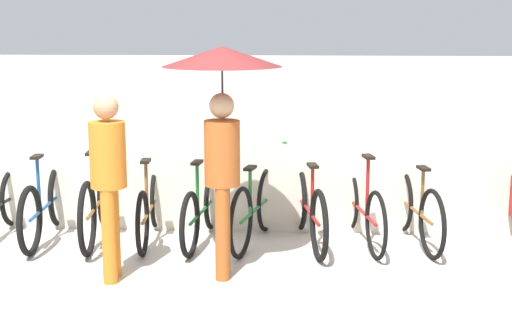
% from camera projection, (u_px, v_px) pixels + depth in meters
% --- Properties ---
extents(ground_plane, '(30.00, 30.00, 0.00)m').
position_uv_depth(ground_plane, '(177.00, 302.00, 5.95)').
color(ground_plane, '#B7B2A8').
extents(back_wall, '(13.70, 0.12, 1.94)m').
position_uv_depth(back_wall, '(206.00, 144.00, 7.84)').
color(back_wall, beige).
rests_on(back_wall, ground).
extents(parked_bicycle_1, '(0.44, 1.77, 1.11)m').
position_uv_depth(parked_bicycle_1, '(45.00, 205.00, 7.61)').
color(parked_bicycle_1, black).
rests_on(parked_bicycle_1, ground).
extents(parked_bicycle_2, '(0.44, 1.81, 1.05)m').
position_uv_depth(parked_bicycle_2, '(97.00, 204.00, 7.57)').
color(parked_bicycle_2, black).
rests_on(parked_bicycle_2, ground).
extents(parked_bicycle_3, '(0.44, 1.68, 1.08)m').
position_uv_depth(parked_bicycle_3, '(150.00, 208.00, 7.57)').
color(parked_bicycle_3, black).
rests_on(parked_bicycle_3, ground).
extents(parked_bicycle_4, '(0.44, 1.66, 1.06)m').
position_uv_depth(parked_bicycle_4, '(202.00, 209.00, 7.51)').
color(parked_bicycle_4, black).
rests_on(parked_bicycle_4, ground).
extents(parked_bicycle_5, '(0.54, 1.66, 1.02)m').
position_uv_depth(parked_bicycle_5, '(255.00, 208.00, 7.46)').
color(parked_bicycle_5, black).
rests_on(parked_bicycle_5, ground).
extents(parked_bicycle_6, '(0.49, 1.78, 1.09)m').
position_uv_depth(parked_bicycle_6, '(308.00, 209.00, 7.45)').
color(parked_bicycle_6, black).
rests_on(parked_bicycle_6, ground).
extents(parked_bicycle_7, '(0.48, 1.73, 1.09)m').
position_uv_depth(parked_bicycle_7, '(362.00, 208.00, 7.49)').
color(parked_bicycle_7, black).
rests_on(parked_bicycle_7, ground).
extents(parked_bicycle_8, '(0.46, 1.66, 1.08)m').
position_uv_depth(parked_bicycle_8, '(416.00, 209.00, 7.45)').
color(parked_bicycle_8, black).
rests_on(parked_bicycle_8, ground).
extents(pedestrian_leading, '(0.32, 0.32, 1.69)m').
position_uv_depth(pedestrian_leading, '(108.00, 173.00, 6.28)').
color(pedestrian_leading, '#C66B1E').
rests_on(pedestrian_leading, ground).
extents(pedestrian_center, '(1.08, 1.08, 2.09)m').
position_uv_depth(pedestrian_center, '(222.00, 94.00, 6.33)').
color(pedestrian_center, '#9E4C1E').
rests_on(pedestrian_center, ground).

